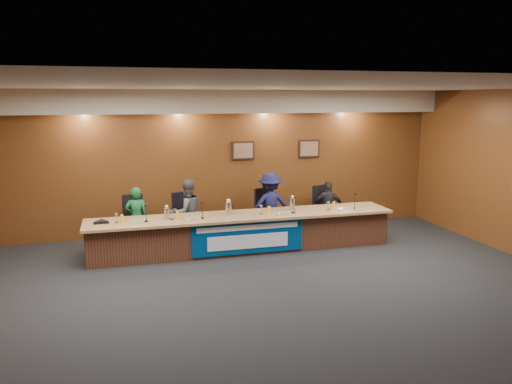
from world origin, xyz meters
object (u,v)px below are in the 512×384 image
dais_body (243,233)px  panelist_a (137,218)px  panelist_b (187,212)px  carafe_mid (228,208)px  office_chair_d (326,212)px  banner (248,237)px  office_chair_b (187,221)px  panelist_c (270,206)px  speakerphone (101,222)px  office_chair_c (269,216)px  office_chair_a (137,224)px  panelist_d (328,208)px  carafe_left (167,214)px  carafe_right (292,204)px

dais_body → panelist_a: panelist_a is taller
panelist_b → carafe_mid: (0.73, -0.68, 0.19)m
office_chair_d → dais_body: bearing=-179.6°
carafe_mid → banner: bearing=-55.8°
office_chair_b → office_chair_d: (3.16, 0.00, 0.00)m
panelist_c → speakerphone: panelist_c is taller
speakerphone → carafe_mid: bearing=1.0°
office_chair_c → speakerphone: 3.59m
panelist_a → office_chair_a: panelist_a is taller
panelist_b → office_chair_d: 3.17m
panelist_b → panelist_c: (1.80, 0.00, 0.03)m
carafe_mid → office_chair_b: bearing=133.0°
banner → office_chair_d: 2.46m
panelist_d → carafe_left: panelist_d is taller
panelist_b → panelist_c: panelist_c is taller
dais_body → office_chair_c: 1.12m
panelist_d → speakerphone: size_ratio=3.77×
office_chair_c → carafe_mid: bearing=-167.4°
office_chair_d → office_chair_b: bearing=160.1°
office_chair_b → office_chair_d: same height
office_chair_d → carafe_right: carafe_right is taller
panelist_d → carafe_right: panelist_d is taller
panelist_c → office_chair_d: panelist_c is taller
panelist_d → speakerphone: (-4.85, -0.72, 0.17)m
dais_body → office_chair_a: dais_body is taller
dais_body → carafe_left: size_ratio=27.08×
panelist_d → carafe_left: 3.73m
dais_body → panelist_c: 1.11m
office_chair_a → office_chair_c: same height
carafe_left → panelist_b: bearing=56.6°
banner → office_chair_b: banner is taller
dais_body → speakerphone: bearing=-179.3°
panelist_b → carafe_mid: size_ratio=5.28×
panelist_b → speakerphone: (-1.69, -0.72, 0.08)m
dais_body → office_chair_c: bearing=45.5°
banner → office_chair_b: size_ratio=4.58×
panelist_a → office_chair_c: size_ratio=2.66×
banner → carafe_left: bearing=165.9°
carafe_mid → dais_body: bearing=-2.3°
office_chair_c → carafe_right: carafe_right is taller
panelist_b → carafe_right: size_ratio=5.44×
panelist_a → panelist_c: bearing=-174.7°
dais_body → carafe_right: (1.06, 0.06, 0.53)m
office_chair_d → carafe_mid: (-2.43, -0.78, 0.40)m
office_chair_b → panelist_a: bearing=161.8°
banner → office_chair_a: bearing=149.5°
dais_body → office_chair_a: 2.20m
dais_body → banner: size_ratio=2.73×
banner → office_chair_d: size_ratio=4.58×
office_chair_b → office_chair_c: 1.80m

